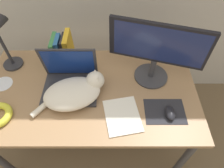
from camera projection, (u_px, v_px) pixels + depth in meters
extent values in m
cube|color=#93704C|center=(90.00, 91.00, 1.24)|extent=(1.31, 0.72, 0.03)
cylinder|color=#38383D|center=(0.00, 160.00, 1.32)|extent=(0.04, 0.04, 0.68)
cylinder|color=#38383D|center=(183.00, 160.00, 1.32)|extent=(0.04, 0.04, 0.68)
cylinder|color=#38383D|center=(26.00, 87.00, 1.71)|extent=(0.04, 0.04, 0.68)
cylinder|color=#38383D|center=(167.00, 87.00, 1.71)|extent=(0.04, 0.04, 0.68)
cube|color=#2D2D33|center=(71.00, 89.00, 1.22)|extent=(0.33, 0.25, 0.02)
cube|color=#28282D|center=(70.00, 90.00, 1.21)|extent=(0.27, 0.13, 0.00)
cube|color=#2D2D33|center=(69.00, 62.00, 1.18)|extent=(0.33, 0.05, 0.24)
cube|color=navy|center=(69.00, 63.00, 1.18)|extent=(0.29, 0.04, 0.21)
ellipsoid|color=beige|center=(72.00, 93.00, 1.15)|extent=(0.38, 0.32, 0.10)
sphere|color=beige|center=(96.00, 80.00, 1.18)|extent=(0.11, 0.11, 0.11)
cone|color=beige|center=(95.00, 72.00, 1.16)|extent=(0.04, 0.04, 0.03)
cone|color=beige|center=(98.00, 79.00, 1.13)|extent=(0.04, 0.04, 0.03)
cylinder|color=beige|center=(42.00, 108.00, 1.13)|extent=(0.11, 0.13, 0.03)
cylinder|color=#333338|center=(151.00, 76.00, 1.29)|extent=(0.21, 0.21, 0.01)
cylinder|color=#333338|center=(153.00, 68.00, 1.24)|extent=(0.04, 0.04, 0.13)
cube|color=black|center=(158.00, 44.00, 1.09)|extent=(0.53, 0.17, 0.25)
cube|color=navy|center=(159.00, 45.00, 1.08)|extent=(0.49, 0.14, 0.22)
cube|color=#232328|center=(165.00, 111.00, 1.13)|extent=(0.23, 0.17, 0.00)
ellipsoid|color=black|center=(170.00, 113.00, 1.10)|extent=(0.06, 0.10, 0.04)
cube|color=#387A42|center=(56.00, 51.00, 1.31)|extent=(0.03, 0.15, 0.19)
cube|color=#285B93|center=(60.00, 51.00, 1.31)|extent=(0.03, 0.12, 0.20)
cube|color=#232328|center=(65.00, 50.00, 1.31)|extent=(0.04, 0.12, 0.20)
cube|color=gold|center=(70.00, 49.00, 1.30)|extent=(0.04, 0.16, 0.22)
cylinder|color=#28282D|center=(14.00, 64.00, 1.36)|extent=(0.13, 0.13, 0.01)
cylinder|color=#28282D|center=(3.00, 44.00, 1.23)|extent=(0.02, 0.02, 0.33)
cube|color=silver|center=(123.00, 116.00, 1.11)|extent=(0.23, 0.26, 0.01)
cylinder|color=silver|center=(3.00, 84.00, 1.26)|extent=(0.12, 0.12, 0.00)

